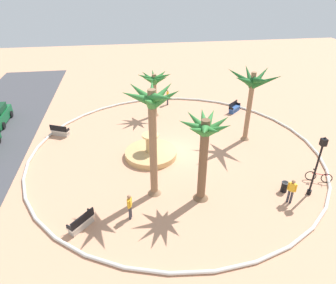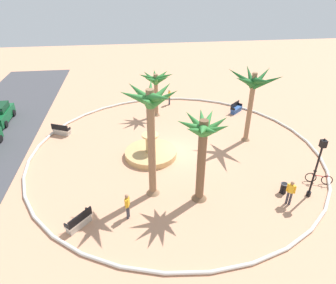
{
  "view_description": "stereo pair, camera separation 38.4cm",
  "coord_description": "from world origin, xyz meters",
  "px_view_note": "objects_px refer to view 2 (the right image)",
  "views": [
    {
      "loc": [
        -19.98,
        3.58,
        12.54
      ],
      "look_at": [
        -0.1,
        0.59,
        1.0
      ],
      "focal_mm": 32.39,
      "sensor_mm": 36.0,
      "label": 1
    },
    {
      "loc": [
        -20.03,
        3.2,
        12.54
      ],
      "look_at": [
        -0.1,
        0.59,
        1.0
      ],
      "focal_mm": 32.39,
      "sensor_mm": 36.0,
      "label": 2
    }
  ],
  "objects_px": {
    "palm_tree_near_fountain": "(156,82)",
    "palm_tree_mid_plaza": "(203,140)",
    "bicycle_red_frame": "(319,178)",
    "palm_tree_far_side": "(253,87)",
    "bench_east": "(236,109)",
    "palm_tree_by_curb": "(151,117)",
    "person_cyclist_helmet": "(290,192)",
    "lamppost": "(317,163)",
    "fountain": "(151,153)",
    "person_cyclist_photo": "(127,205)",
    "bench_north": "(62,131)",
    "bench_west": "(79,222)",
    "person_pedestrian_stroll": "(169,96)",
    "trash_bin": "(284,188)"
  },
  "relations": [
    {
      "from": "palm_tree_far_side",
      "to": "bench_east",
      "type": "xyz_separation_m",
      "value": [
        5.59,
        -1.01,
        -4.31
      ]
    },
    {
      "from": "bench_east",
      "to": "bicycle_red_frame",
      "type": "bearing_deg",
      "value": -171.81
    },
    {
      "from": "fountain",
      "to": "palm_tree_by_curb",
      "type": "distance_m",
      "value": 6.76
    },
    {
      "from": "bench_north",
      "to": "trash_bin",
      "type": "bearing_deg",
      "value": -122.91
    },
    {
      "from": "palm_tree_near_fountain",
      "to": "bench_west",
      "type": "xyz_separation_m",
      "value": [
        -14.19,
        5.7,
        -3.08
      ]
    },
    {
      "from": "bench_east",
      "to": "lamppost",
      "type": "relative_size",
      "value": 0.36
    },
    {
      "from": "bench_north",
      "to": "bicycle_red_frame",
      "type": "bearing_deg",
      "value": -117.15
    },
    {
      "from": "bicycle_red_frame",
      "to": "person_pedestrian_stroll",
      "type": "relative_size",
      "value": 0.96
    },
    {
      "from": "fountain",
      "to": "person_cyclist_photo",
      "type": "distance_m",
      "value": 6.75
    },
    {
      "from": "palm_tree_by_curb",
      "to": "bicycle_red_frame",
      "type": "relative_size",
      "value": 4.58
    },
    {
      "from": "palm_tree_near_fountain",
      "to": "palm_tree_mid_plaza",
      "type": "height_order",
      "value": "palm_tree_mid_plaza"
    },
    {
      "from": "fountain",
      "to": "person_pedestrian_stroll",
      "type": "xyz_separation_m",
      "value": [
        9.85,
        -2.77,
        0.64
      ]
    },
    {
      "from": "bench_east",
      "to": "bicycle_red_frame",
      "type": "distance_m",
      "value": 12.05
    },
    {
      "from": "palm_tree_near_fountain",
      "to": "trash_bin",
      "type": "relative_size",
      "value": 6.03
    },
    {
      "from": "bench_east",
      "to": "bench_north",
      "type": "bearing_deg",
      "value": 98.88
    },
    {
      "from": "palm_tree_near_fountain",
      "to": "palm_tree_far_side",
      "type": "relative_size",
      "value": 0.73
    },
    {
      "from": "palm_tree_near_fountain",
      "to": "palm_tree_by_curb",
      "type": "bearing_deg",
      "value": 173.42
    },
    {
      "from": "fountain",
      "to": "person_pedestrian_stroll",
      "type": "bearing_deg",
      "value": -15.71
    },
    {
      "from": "trash_bin",
      "to": "person_cyclist_photo",
      "type": "height_order",
      "value": "person_cyclist_photo"
    },
    {
      "from": "palm_tree_far_side",
      "to": "person_pedestrian_stroll",
      "type": "height_order",
      "value": "palm_tree_far_side"
    },
    {
      "from": "palm_tree_far_side",
      "to": "person_cyclist_helmet",
      "type": "relative_size",
      "value": 3.58
    },
    {
      "from": "palm_tree_by_curb",
      "to": "fountain",
      "type": "bearing_deg",
      "value": -2.5
    },
    {
      "from": "bench_north",
      "to": "palm_tree_mid_plaza",
      "type": "bearing_deg",
      "value": -134.66
    },
    {
      "from": "fountain",
      "to": "trash_bin",
      "type": "distance_m",
      "value": 9.77
    },
    {
      "from": "bench_east",
      "to": "person_pedestrian_stroll",
      "type": "xyz_separation_m",
      "value": [
        2.78,
        6.36,
        0.58
      ]
    },
    {
      "from": "palm_tree_by_curb",
      "to": "person_cyclist_helmet",
      "type": "relative_size",
      "value": 4.3
    },
    {
      "from": "bicycle_red_frame",
      "to": "palm_tree_near_fountain",
      "type": "bearing_deg",
      "value": 38.39
    },
    {
      "from": "palm_tree_mid_plaza",
      "to": "lamppost",
      "type": "xyz_separation_m",
      "value": [
        -0.63,
        -6.95,
        -1.78
      ]
    },
    {
      "from": "palm_tree_by_curb",
      "to": "person_pedestrian_stroll",
      "type": "xyz_separation_m",
      "value": [
        14.29,
        -2.96,
        -4.45
      ]
    },
    {
      "from": "bicycle_red_frame",
      "to": "person_cyclist_helmet",
      "type": "bearing_deg",
      "value": 119.78
    },
    {
      "from": "palm_tree_far_side",
      "to": "lamppost",
      "type": "distance_m",
      "value": 7.92
    },
    {
      "from": "trash_bin",
      "to": "palm_tree_mid_plaza",
      "type": "bearing_deg",
      "value": 88.53
    },
    {
      "from": "person_pedestrian_stroll",
      "to": "bench_west",
      "type": "bearing_deg",
      "value": 156.34
    },
    {
      "from": "bicycle_red_frame",
      "to": "lamppost",
      "type": "bearing_deg",
      "value": 131.13
    },
    {
      "from": "fountain",
      "to": "person_cyclist_helmet",
      "type": "xyz_separation_m",
      "value": [
        -6.56,
        -7.87,
        0.66
      ]
    },
    {
      "from": "palm_tree_near_fountain",
      "to": "trash_bin",
      "type": "xyz_separation_m",
      "value": [
        -12.86,
        -6.9,
        -3.05
      ]
    },
    {
      "from": "fountain",
      "to": "palm_tree_mid_plaza",
      "type": "relative_size",
      "value": 0.69
    },
    {
      "from": "palm_tree_mid_plaza",
      "to": "trash_bin",
      "type": "xyz_separation_m",
      "value": [
        -0.14,
        -5.47,
        -3.84
      ]
    },
    {
      "from": "fountain",
      "to": "bench_west",
      "type": "xyz_separation_m",
      "value": [
        -6.83,
        4.54,
        0.06
      ]
    },
    {
      "from": "bench_east",
      "to": "bicycle_red_frame",
      "type": "relative_size",
      "value": 0.95
    },
    {
      "from": "palm_tree_by_curb",
      "to": "person_cyclist_helmet",
      "type": "bearing_deg",
      "value": -104.69
    },
    {
      "from": "person_pedestrian_stroll",
      "to": "bench_north",
      "type": "bearing_deg",
      "value": 117.85
    },
    {
      "from": "bench_west",
      "to": "person_pedestrian_stroll",
      "type": "height_order",
      "value": "person_pedestrian_stroll"
    },
    {
      "from": "bench_east",
      "to": "lamppost",
      "type": "distance_m",
      "value": 13.24
    },
    {
      "from": "palm_tree_by_curb",
      "to": "lamppost",
      "type": "bearing_deg",
      "value": -99.06
    },
    {
      "from": "bench_north",
      "to": "trash_bin",
      "type": "distance_m",
      "value": 18.39
    },
    {
      "from": "fountain",
      "to": "bench_west",
      "type": "height_order",
      "value": "fountain"
    },
    {
      "from": "palm_tree_mid_plaza",
      "to": "palm_tree_far_side",
      "type": "height_order",
      "value": "palm_tree_far_side"
    },
    {
      "from": "bench_north",
      "to": "lamppost",
      "type": "bearing_deg",
      "value": -121.78
    },
    {
      "from": "bench_north",
      "to": "bench_west",
      "type": "bearing_deg",
      "value": -165.92
    }
  ]
}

